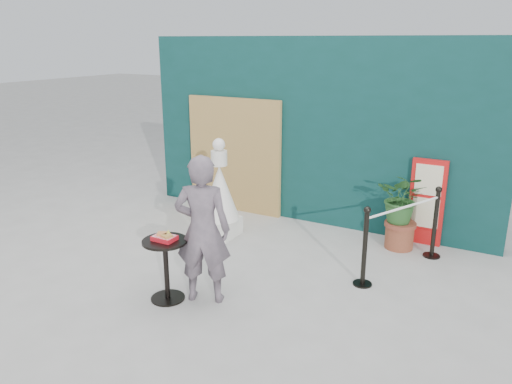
# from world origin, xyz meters

# --- Properties ---
(ground) EXTENTS (60.00, 60.00, 0.00)m
(ground) POSITION_xyz_m (0.00, 0.00, 0.00)
(ground) COLOR #ADAAA5
(ground) RESTS_ON ground
(back_wall) EXTENTS (6.00, 0.30, 3.00)m
(back_wall) POSITION_xyz_m (0.00, 3.15, 1.50)
(back_wall) COLOR #0B322E
(back_wall) RESTS_ON ground
(bamboo_fence) EXTENTS (1.80, 0.08, 2.00)m
(bamboo_fence) POSITION_xyz_m (-1.40, 2.94, 1.00)
(bamboo_fence) COLOR tan
(bamboo_fence) RESTS_ON ground
(woman) EXTENTS (0.75, 0.63, 1.75)m
(woman) POSITION_xyz_m (-0.02, -0.02, 0.87)
(woman) COLOR slate
(woman) RESTS_ON ground
(menu_board) EXTENTS (0.50, 0.07, 1.30)m
(menu_board) POSITION_xyz_m (1.90, 2.95, 0.65)
(menu_board) COLOR red
(menu_board) RESTS_ON ground
(statue) EXTENTS (0.60, 0.60, 1.54)m
(statue) POSITION_xyz_m (-0.95, 1.77, 0.63)
(statue) COLOR white
(statue) RESTS_ON ground
(cafe_table) EXTENTS (0.52, 0.52, 0.75)m
(cafe_table) POSITION_xyz_m (-0.40, -0.23, 0.50)
(cafe_table) COLOR black
(cafe_table) RESTS_ON ground
(food_basket) EXTENTS (0.26, 0.19, 0.11)m
(food_basket) POSITION_xyz_m (-0.40, -0.23, 0.79)
(food_basket) COLOR red
(food_basket) RESTS_ON cafe_table
(planter) EXTENTS (0.68, 0.59, 1.15)m
(planter) POSITION_xyz_m (1.62, 2.62, 0.67)
(planter) COLOR brown
(planter) RESTS_ON ground
(stanchion_barrier) EXTENTS (0.84, 1.54, 1.03)m
(stanchion_barrier) POSITION_xyz_m (1.81, 1.88, 0.49)
(stanchion_barrier) COLOR black
(stanchion_barrier) RESTS_ON ground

